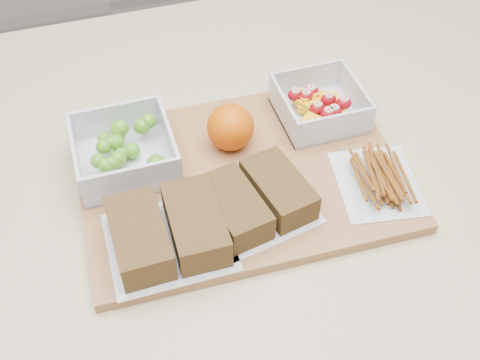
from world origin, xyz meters
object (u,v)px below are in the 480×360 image
Objects in this scene: grape_container at (126,151)px; fruit_container at (319,106)px; sandwich_bag_left at (168,231)px; sandwich_bag_center at (257,199)px; orange at (230,127)px; pretzel_bag at (379,177)px; cutting_board at (241,177)px.

grape_container is 1.11× the size of fruit_container.
sandwich_bag_left is 0.95× the size of sandwich_bag_center.
orange is 0.21m from pretzel_bag.
sandwich_bag_left is at bearing -177.64° from pretzel_bag.
cutting_board is at bearing -23.92° from grape_container.
sandwich_bag_center is 1.10× the size of pretzel_bag.
grape_container is 0.83× the size of sandwich_bag_center.
grape_container reaches higher than fruit_container.
pretzel_bag is at bearing -23.71° from grape_container.
pretzel_bag is (0.30, -0.13, -0.01)m from grape_container.
grape_container is 0.28m from fruit_container.
orange is 0.44× the size of sandwich_bag_left.
fruit_container is at bearing 99.31° from pretzel_bag.
pretzel_bag is at bearing -1.99° from sandwich_bag_center.
cutting_board is 0.15m from sandwich_bag_left.
orange is 0.42× the size of sandwich_bag_center.
sandwich_bag_left is 0.28m from pretzel_bag.
grape_container is at bearing 157.89° from cutting_board.
fruit_container is at bearing 31.47° from sandwich_bag_left.
sandwich_bag_center is at bearing -42.46° from grape_container.
cutting_board is at bearing 35.54° from sandwich_bag_left.
orange reaches higher than cutting_board.
cutting_board is 6.54× the size of orange.
sandwich_bag_center is (-0.00, -0.07, 0.03)m from cutting_board.
sandwich_bag_center reaches higher than cutting_board.
sandwich_bag_left is at bearing -171.52° from sandwich_bag_center.
orange is (0.00, 0.06, 0.04)m from cutting_board.
cutting_board is 0.18m from pretzel_bag.
orange is 0.18m from sandwich_bag_left.
sandwich_bag_center is at bearing 8.48° from sandwich_bag_left.
grape_container is 0.14m from orange.
cutting_board is 3.29× the size of grape_container.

